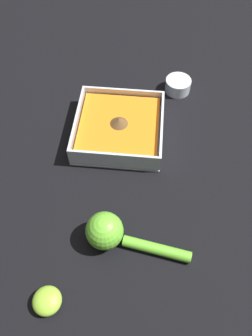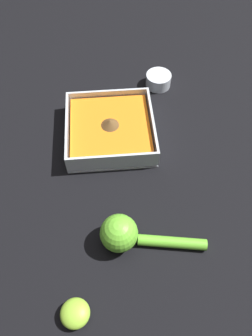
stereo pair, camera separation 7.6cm
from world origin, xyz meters
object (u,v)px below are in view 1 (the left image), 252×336
object	(u,v)px
spice_bowl	(178,86)
lemon_squeezer	(112,233)
lemon_half	(47,301)
square_dish	(119,128)

from	to	relation	value
spice_bowl	lemon_squeezer	distance (m)	0.48
lemon_half	spice_bowl	bearing A→B (deg)	-21.50
spice_bowl	lemon_half	bearing A→B (deg)	158.50
lemon_squeezer	square_dish	bearing A→B (deg)	-77.27
square_dish	lemon_squeezer	bearing A→B (deg)	-176.69
square_dish	lemon_squeezer	size ratio (longest dim) A/B	1.00
square_dish	lemon_half	xyz separation A→B (m)	(-0.42, 0.09, -0.01)
spice_bowl	lemon_half	size ratio (longest dim) A/B	1.29
lemon_squeezer	lemon_half	distance (m)	0.17
lemon_squeezer	lemon_half	size ratio (longest dim) A/B	3.95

